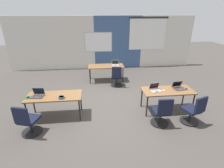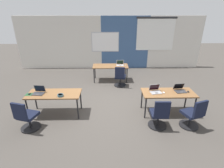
{
  "view_description": "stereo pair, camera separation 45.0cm",
  "coord_description": "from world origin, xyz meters",
  "px_view_note": "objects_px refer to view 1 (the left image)",
  "views": [
    {
      "loc": [
        -0.53,
        -5.25,
        3.03
      ],
      "look_at": [
        0.02,
        -0.14,
        0.81
      ],
      "focal_mm": 27.39,
      "sensor_mm": 36.0,
      "label": 1
    },
    {
      "loc": [
        -0.08,
        -5.28,
        3.03
      ],
      "look_at": [
        0.02,
        -0.14,
        0.81
      ],
      "focal_mm": 27.39,
      "sensor_mm": 36.0,
      "label": 2
    }
  ],
  "objects_px": {
    "mouse_far_right": "(121,65)",
    "snack_bowl": "(61,97)",
    "desk_near_left": "(54,97)",
    "chair_near_right_end": "(193,112)",
    "desk_near_right": "(168,92)",
    "mouse_near_right_end": "(186,89)",
    "laptop_near_right_inner": "(155,89)",
    "chair_far_right": "(117,78)",
    "chair_near_left_end": "(28,122)",
    "mouse_near_left_end": "(28,97)",
    "laptop_far_right": "(115,64)",
    "laptop_near_left_end": "(38,95)",
    "chair_near_right_inner": "(162,114)",
    "desk_far_center": "(106,67)",
    "mouse_near_right_inner": "(164,91)",
    "laptop_near_right_end": "(179,87)"
  },
  "relations": [
    {
      "from": "laptop_near_right_inner",
      "to": "laptop_near_right_end",
      "type": "bearing_deg",
      "value": -5.74
    },
    {
      "from": "mouse_near_right_inner",
      "to": "mouse_far_right",
      "type": "xyz_separation_m",
      "value": [
        -0.91,
        2.83,
        0.0
      ]
    },
    {
      "from": "laptop_far_right",
      "to": "desk_far_center",
      "type": "bearing_deg",
      "value": -169.71
    },
    {
      "from": "mouse_far_right",
      "to": "laptop_near_left_end",
      "type": "bearing_deg",
      "value": -136.02
    },
    {
      "from": "desk_near_left",
      "to": "chair_near_right_end",
      "type": "relative_size",
      "value": 1.74
    },
    {
      "from": "desk_near_right",
      "to": "mouse_near_right_end",
      "type": "relative_size",
      "value": 15.7
    },
    {
      "from": "mouse_near_right_inner",
      "to": "laptop_near_right_inner",
      "type": "bearing_deg",
      "value": 163.35
    },
    {
      "from": "desk_near_left",
      "to": "desk_near_right",
      "type": "bearing_deg",
      "value": 0.0
    },
    {
      "from": "laptop_near_right_inner",
      "to": "chair_far_right",
      "type": "xyz_separation_m",
      "value": [
        -0.94,
        2.08,
        -0.39
      ]
    },
    {
      "from": "desk_near_right",
      "to": "chair_near_right_inner",
      "type": "relative_size",
      "value": 1.74
    },
    {
      "from": "chair_near_left_end",
      "to": "laptop_near_right_end",
      "type": "height_order",
      "value": "laptop_near_right_end"
    },
    {
      "from": "chair_near_left_end",
      "to": "laptop_far_right",
      "type": "height_order",
      "value": "laptop_far_right"
    },
    {
      "from": "desk_far_center",
      "to": "chair_near_right_end",
      "type": "relative_size",
      "value": 1.74
    },
    {
      "from": "chair_far_right",
      "to": "chair_near_left_end",
      "type": "bearing_deg",
      "value": 55.82
    },
    {
      "from": "mouse_near_left_end",
      "to": "laptop_far_right",
      "type": "distance_m",
      "value": 4.12
    },
    {
      "from": "mouse_near_left_end",
      "to": "mouse_near_right_end",
      "type": "xyz_separation_m",
      "value": [
        4.83,
        0.07,
        -0.0
      ]
    },
    {
      "from": "laptop_near_left_end",
      "to": "desk_far_center",
      "type": "bearing_deg",
      "value": 57.78
    },
    {
      "from": "mouse_near_left_end",
      "to": "chair_near_left_end",
      "type": "height_order",
      "value": "chair_near_left_end"
    },
    {
      "from": "chair_near_left_end",
      "to": "chair_near_right_inner",
      "type": "xyz_separation_m",
      "value": [
        3.58,
        0.03,
        0.0
      ]
    },
    {
      "from": "laptop_far_right",
      "to": "snack_bowl",
      "type": "relative_size",
      "value": 1.93
    },
    {
      "from": "chair_near_left_end",
      "to": "chair_near_right_inner",
      "type": "height_order",
      "value": "same"
    },
    {
      "from": "desk_far_center",
      "to": "laptop_near_right_inner",
      "type": "xyz_separation_m",
      "value": [
        1.35,
        -2.78,
        0.11
      ]
    },
    {
      "from": "desk_near_right",
      "to": "laptop_near_right_inner",
      "type": "height_order",
      "value": "laptop_near_right_inner"
    },
    {
      "from": "mouse_far_right",
      "to": "snack_bowl",
      "type": "relative_size",
      "value": 0.62
    },
    {
      "from": "laptop_near_right_end",
      "to": "chair_far_right",
      "type": "relative_size",
      "value": 0.4
    },
    {
      "from": "laptop_near_left_end",
      "to": "laptop_far_right",
      "type": "distance_m",
      "value": 3.89
    },
    {
      "from": "mouse_near_left_end",
      "to": "chair_near_right_end",
      "type": "relative_size",
      "value": 0.12
    },
    {
      "from": "laptop_near_right_inner",
      "to": "chair_far_right",
      "type": "distance_m",
      "value": 2.31
    },
    {
      "from": "laptop_near_left_end",
      "to": "chair_near_right_end",
      "type": "relative_size",
      "value": 0.39
    },
    {
      "from": "laptop_near_right_end",
      "to": "mouse_near_left_end",
      "type": "bearing_deg",
      "value": 174.88
    },
    {
      "from": "desk_near_right",
      "to": "chair_near_left_end",
      "type": "distance_m",
      "value": 4.13
    },
    {
      "from": "mouse_near_right_end",
      "to": "mouse_far_right",
      "type": "bearing_deg",
      "value": 121.32
    },
    {
      "from": "laptop_near_left_end",
      "to": "chair_near_right_inner",
      "type": "distance_m",
      "value": 3.6
    },
    {
      "from": "laptop_near_right_inner",
      "to": "chair_far_right",
      "type": "height_order",
      "value": "laptop_near_right_inner"
    },
    {
      "from": "snack_bowl",
      "to": "chair_near_left_end",
      "type": "bearing_deg",
      "value": -143.09
    },
    {
      "from": "laptop_near_right_inner",
      "to": "mouse_far_right",
      "type": "distance_m",
      "value": 2.84
    },
    {
      "from": "chair_near_right_inner",
      "to": "chair_far_right",
      "type": "bearing_deg",
      "value": -71.64
    },
    {
      "from": "mouse_near_left_end",
      "to": "mouse_far_right",
      "type": "relative_size",
      "value": 1.03
    },
    {
      "from": "desk_near_left",
      "to": "desk_near_right",
      "type": "height_order",
      "value": "same"
    },
    {
      "from": "desk_near_left",
      "to": "mouse_near_right_inner",
      "type": "distance_m",
      "value": 3.34
    },
    {
      "from": "mouse_near_left_end",
      "to": "snack_bowl",
      "type": "height_order",
      "value": "snack_bowl"
    },
    {
      "from": "desk_near_left",
      "to": "laptop_near_right_inner",
      "type": "xyz_separation_m",
      "value": [
        3.1,
        0.02,
        0.11
      ]
    },
    {
      "from": "mouse_near_left_end",
      "to": "chair_near_right_inner",
      "type": "bearing_deg",
      "value": -10.65
    },
    {
      "from": "laptop_near_left_end",
      "to": "desk_near_left",
      "type": "bearing_deg",
      "value": 5.33
    },
    {
      "from": "mouse_near_right_end",
      "to": "chair_near_right_end",
      "type": "xyz_separation_m",
      "value": [
        -0.15,
        -0.79,
        -0.36
      ]
    },
    {
      "from": "desk_far_center",
      "to": "snack_bowl",
      "type": "distance_m",
      "value": 3.35
    },
    {
      "from": "mouse_far_right",
      "to": "desk_near_left",
      "type": "bearing_deg",
      "value": -131.07
    },
    {
      "from": "laptop_near_right_inner",
      "to": "chair_near_right_inner",
      "type": "relative_size",
      "value": 0.41
    },
    {
      "from": "snack_bowl",
      "to": "desk_near_right",
      "type": "bearing_deg",
      "value": 3.5
    },
    {
      "from": "mouse_near_right_end",
      "to": "chair_near_right_inner",
      "type": "distance_m",
      "value": 1.37
    }
  ]
}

